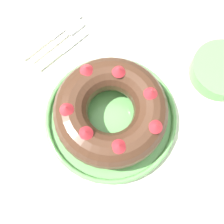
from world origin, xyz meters
name	(u,v)px	position (x,y,z in m)	size (l,w,h in m)	color
ground_plane	(107,160)	(0.00, 0.00, 0.00)	(8.00, 8.00, 0.00)	brown
dining_table	(104,133)	(0.00, 0.00, 0.65)	(1.21, 1.14, 0.74)	silver
serving_dish	(112,118)	(0.00, 0.03, 0.76)	(0.33, 0.33, 0.02)	#6BB760
bundt_cake	(112,112)	(0.00, 0.03, 0.81)	(0.27, 0.27, 0.10)	#4C2D1E
fork	(62,39)	(-0.26, 0.09, 0.75)	(0.02, 0.18, 0.01)	white
serving_knife	(48,39)	(-0.29, 0.06, 0.75)	(0.02, 0.21, 0.01)	white
cake_knife	(60,53)	(-0.23, 0.05, 0.75)	(0.02, 0.17, 0.01)	white
side_bowl	(221,70)	(0.11, 0.33, 0.76)	(0.16, 0.16, 0.04)	#6BB760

